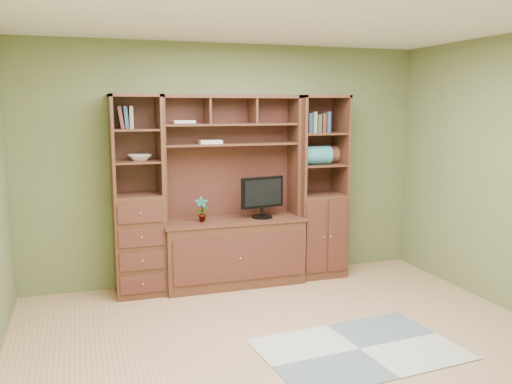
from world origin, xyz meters
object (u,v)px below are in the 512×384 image
object	(u,v)px
center_hutch	(233,192)
right_tower	(319,187)
monitor	(262,190)
left_tower	(138,196)

from	to	relation	value
center_hutch	right_tower	world-z (taller)	same
center_hutch	monitor	world-z (taller)	center_hutch
center_hutch	right_tower	distance (m)	1.03
left_tower	monitor	xyz separation A→B (m)	(1.32, -0.07, 0.01)
left_tower	monitor	distance (m)	1.32
left_tower	right_tower	bearing A→B (deg)	0.00
right_tower	monitor	distance (m)	0.71
center_hutch	right_tower	xyz separation A→B (m)	(1.02, 0.04, 0.00)
right_tower	monitor	size ratio (longest dim) A/B	3.33
left_tower	right_tower	world-z (taller)	same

